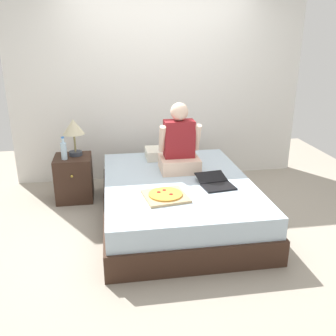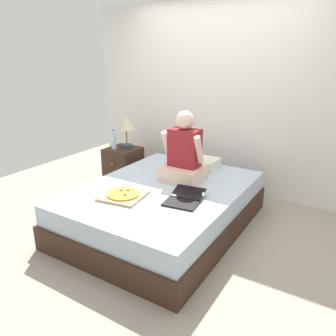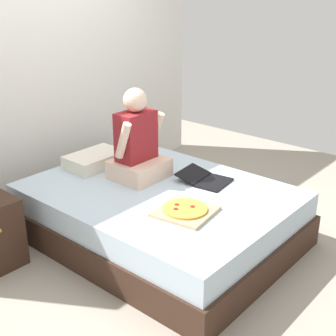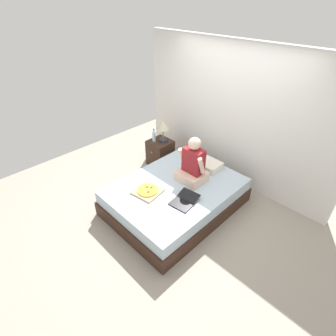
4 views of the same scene
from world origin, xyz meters
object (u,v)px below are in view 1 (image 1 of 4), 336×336
at_px(bed, 177,200).
at_px(nightstand_left, 74,178).
at_px(lamp_on_left_nightstand, 74,129).
at_px(pizza_box, 165,196).
at_px(person_seated, 179,146).
at_px(water_bottle, 64,150).
at_px(laptop, 216,184).

xyz_separation_m(bed, nightstand_left, (-1.16, 0.74, 0.05)).
relative_size(lamp_on_left_nightstand, pizza_box, 0.99).
bearing_deg(person_seated, water_bottle, 165.46).
bearing_deg(nightstand_left, lamp_on_left_nightstand, 51.37).
bearing_deg(laptop, lamp_on_left_nightstand, 145.97).
relative_size(water_bottle, laptop, 0.61).
bearing_deg(water_bottle, laptop, -28.29).
bearing_deg(nightstand_left, laptop, -32.00).
distance_m(bed, nightstand_left, 1.38).
bearing_deg(water_bottle, bed, -27.65).
bearing_deg(pizza_box, person_seated, 69.89).
height_order(person_seated, pizza_box, person_seated).
bearing_deg(laptop, pizza_box, -159.12).
distance_m(nightstand_left, person_seated, 1.40).
height_order(lamp_on_left_nightstand, water_bottle, lamp_on_left_nightstand).
bearing_deg(pizza_box, bed, 65.54).
bearing_deg(water_bottle, nightstand_left, 48.35).
distance_m(laptop, pizza_box, 0.61).
height_order(water_bottle, person_seated, person_seated).
relative_size(bed, laptop, 4.73).
xyz_separation_m(nightstand_left, person_seated, (1.24, -0.43, 0.48)).
distance_m(nightstand_left, water_bottle, 0.41).
xyz_separation_m(nightstand_left, lamp_on_left_nightstand, (0.04, 0.05, 0.60)).
relative_size(nightstand_left, laptop, 1.22).
xyz_separation_m(water_bottle, laptop, (1.61, -0.87, -0.18)).
height_order(bed, water_bottle, water_bottle).
distance_m(bed, lamp_on_left_nightstand, 1.52).
xyz_separation_m(bed, water_bottle, (-1.24, 0.65, 0.43)).
distance_m(water_bottle, pizza_box, 1.52).
distance_m(bed, person_seated, 0.61).
bearing_deg(bed, lamp_on_left_nightstand, 144.84).
height_order(person_seated, laptop, person_seated).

